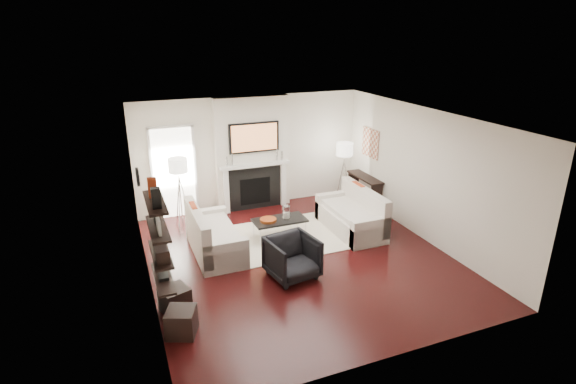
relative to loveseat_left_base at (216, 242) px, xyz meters
name	(u,v)px	position (x,y,z in m)	size (l,w,h in m)	color
room_envelope	(300,192)	(1.43, -0.84, 1.14)	(6.00, 6.00, 6.00)	black
chimney_breast	(253,154)	(1.43, 2.03, 1.14)	(1.80, 0.25, 2.70)	silver
fireplace_surround	(255,188)	(1.43, 1.90, 0.31)	(1.30, 0.02, 1.04)	black
firebox	(255,191)	(1.43, 1.89, 0.24)	(0.75, 0.02, 0.65)	black
mantel_pilaster_l	(226,191)	(0.71, 1.87, 0.34)	(0.12, 0.08, 1.10)	white
mantel_pilaster_r	(283,184)	(2.15, 1.87, 0.34)	(0.12, 0.08, 1.10)	white
mantel_shelf	(255,165)	(1.43, 1.85, 0.91)	(1.70, 0.18, 0.07)	white
tv_body	(254,137)	(1.43, 1.87, 1.57)	(1.20, 0.06, 0.70)	black
tv_screen	(255,138)	(1.43, 1.84, 1.57)	(1.10, 0.01, 0.62)	#BF723F
candlestick_l_tall	(232,160)	(0.88, 1.86, 1.09)	(0.04, 0.04, 0.30)	silver
candlestick_l_short	(227,162)	(0.75, 1.86, 1.06)	(0.04, 0.04, 0.24)	silver
candlestick_r_tall	(277,155)	(1.98, 1.86, 1.09)	(0.04, 0.04, 0.30)	silver
candlestick_r_short	(282,156)	(2.11, 1.86, 1.06)	(0.04, 0.04, 0.24)	silver
hallway_panel	(174,173)	(-0.42, 2.14, 0.84)	(0.90, 0.02, 2.10)	white
door_trim_l	(152,176)	(-0.90, 2.12, 0.84)	(0.06, 0.06, 2.16)	white
door_trim_r	(195,171)	(0.06, 2.12, 0.84)	(0.06, 0.06, 2.16)	white
door_trim_top	(170,127)	(-0.42, 2.12, 1.92)	(1.02, 0.06, 0.06)	white
rug	(281,238)	(1.42, 0.11, -0.20)	(2.60, 2.00, 0.01)	beige
loveseat_left_base	(216,242)	(0.00, 0.00, 0.00)	(0.85, 1.80, 0.42)	beige
loveseat_left_back	(198,230)	(-0.33, 0.00, 0.32)	(0.18, 1.80, 0.80)	beige
loveseat_left_arm_n	(226,257)	(0.00, -0.81, 0.09)	(0.85, 0.18, 0.60)	beige
loveseat_left_arm_s	(207,223)	(0.00, 0.81, 0.09)	(0.85, 0.18, 0.60)	beige
loveseat_left_cushion	(217,230)	(0.05, 0.00, 0.26)	(0.63, 1.44, 0.10)	beige
pillow_left_orange	(194,215)	(-0.33, 0.30, 0.52)	(0.10, 0.42, 0.42)	#A13213
pillow_left_charcoal	(200,227)	(-0.33, -0.30, 0.51)	(0.10, 0.40, 0.40)	black
loveseat_right_base	(350,222)	(2.95, -0.09, 0.00)	(0.85, 1.80, 0.42)	beige
loveseat_right_back	(364,206)	(3.28, -0.09, 0.32)	(0.18, 1.80, 0.80)	beige
loveseat_right_arm_n	(370,233)	(2.95, -0.90, 0.09)	(0.85, 0.18, 0.60)	beige
loveseat_right_arm_s	(333,205)	(2.95, 0.72, 0.09)	(0.85, 0.18, 0.60)	beige
loveseat_right_cushion	(349,211)	(2.90, -0.09, 0.26)	(0.63, 1.44, 0.10)	beige
pillow_right_orange	(358,193)	(3.28, 0.21, 0.52)	(0.10, 0.42, 0.42)	#A13213
pillow_right_charcoal	(372,202)	(3.28, -0.39, 0.51)	(0.10, 0.40, 0.40)	black
coffee_table	(280,220)	(1.40, 0.14, 0.19)	(1.10, 0.55, 0.04)	black
coffee_leg_nw	(260,238)	(0.90, -0.08, -0.02)	(0.02, 0.02, 0.38)	silver
coffee_leg_ne	(306,230)	(1.90, -0.08, -0.02)	(0.02, 0.02, 0.38)	silver
coffee_leg_sw	(254,229)	(0.90, 0.36, -0.02)	(0.02, 0.02, 0.38)	silver
coffee_leg_se	(298,222)	(1.90, 0.36, -0.02)	(0.02, 0.02, 0.38)	silver
hurricane_glass	(286,212)	(1.55, 0.14, 0.35)	(0.16, 0.16, 0.27)	white
hurricane_candle	(286,215)	(1.55, 0.14, 0.29)	(0.09, 0.09, 0.13)	white
copper_bowl	(268,220)	(1.15, 0.14, 0.24)	(0.34, 0.34, 0.06)	#B14D1D
armchair	(292,256)	(1.05, -1.41, 0.20)	(0.80, 0.75, 0.82)	black
lamp_left_post	(181,203)	(-0.42, 1.38, 0.39)	(0.02, 0.02, 1.20)	silver
lamp_left_shade	(178,165)	(-0.42, 1.38, 1.24)	(0.40, 0.40, 0.30)	white
lamp_left_leg_a	(186,202)	(-0.31, 1.38, 0.39)	(0.02, 0.02, 1.25)	silver
lamp_left_leg_b	(178,202)	(-0.47, 1.47, 0.39)	(0.02, 0.02, 1.25)	silver
lamp_left_leg_c	(179,205)	(-0.47, 1.28, 0.39)	(0.02, 0.02, 1.25)	silver
lamp_right_post	(343,183)	(3.48, 1.25, 0.39)	(0.02, 0.02, 1.20)	silver
lamp_right_shade	(345,149)	(3.48, 1.25, 1.24)	(0.40, 0.40, 0.30)	white
lamp_right_leg_a	(347,182)	(3.59, 1.25, 0.39)	(0.02, 0.02, 1.25)	silver
lamp_right_leg_b	(339,182)	(3.43, 1.34, 0.39)	(0.02, 0.02, 1.25)	silver
lamp_right_leg_c	(343,184)	(3.43, 1.15, 0.39)	(0.02, 0.02, 1.25)	silver
console_top	(365,177)	(4.00, 1.10, 0.52)	(0.35, 1.20, 0.04)	black
console_leg_n	(376,199)	(4.00, 0.55, 0.14)	(0.30, 0.04, 0.71)	black
console_leg_s	(353,185)	(4.00, 1.65, 0.14)	(0.30, 0.04, 0.71)	black
wall_art	(371,143)	(4.16, 1.21, 1.34)	(0.03, 0.70, 0.70)	#B37959
shelf_bottom	(163,278)	(-1.19, -1.84, 0.49)	(0.25, 1.00, 0.04)	black
shelf_lower	(161,254)	(-1.19, -1.84, 0.89)	(0.25, 1.00, 0.04)	black
shelf_upper	(158,229)	(-1.19, -1.84, 1.29)	(0.25, 1.00, 0.04)	black
shelf_top	(155,202)	(-1.19, -1.84, 1.69)	(0.25, 1.00, 0.04)	black
decor_magfile_a	(156,198)	(-1.19, -2.11, 1.85)	(0.12, 0.10, 0.28)	black
decor_magfile_b	(152,188)	(-1.19, -1.67, 1.85)	(0.12, 0.10, 0.28)	#A13213
decor_frame_a	(158,225)	(-1.19, -2.01, 1.42)	(0.04, 0.30, 0.22)	white
decor_frame_b	(155,216)	(-1.19, -1.61, 1.40)	(0.04, 0.22, 0.18)	black
decor_wine_rack	(162,255)	(-1.19, -2.12, 1.01)	(0.18, 0.25, 0.20)	black
decor_box_small	(159,244)	(-1.19, -1.66, 0.97)	(0.15, 0.12, 0.12)	black
decor_books	(163,277)	(-1.19, -1.88, 0.53)	(0.14, 0.20, 0.05)	black
decor_box_tall	(160,261)	(-1.19, -1.50, 0.60)	(0.10, 0.10, 0.18)	white
clock_rim	(138,177)	(-1.30, 0.06, 1.49)	(0.34, 0.34, 0.04)	black
clock_face	(139,177)	(-1.27, 0.06, 1.49)	(0.29, 0.29, 0.01)	white
ottoman_near	(175,300)	(-1.04, -1.70, -0.01)	(0.40, 0.40, 0.40)	black
ottoman_far	(181,322)	(-1.04, -2.30, -0.01)	(0.40, 0.40, 0.40)	black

